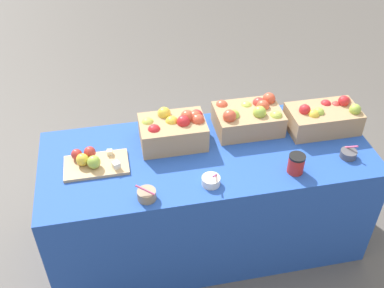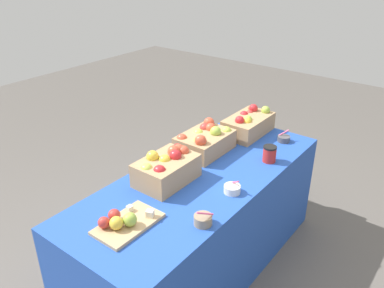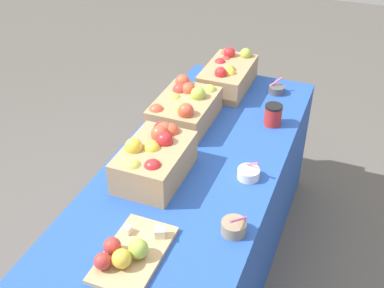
% 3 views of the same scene
% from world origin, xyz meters
% --- Properties ---
extents(ground_plane, '(10.00, 10.00, 0.00)m').
position_xyz_m(ground_plane, '(0.00, 0.00, 0.00)').
color(ground_plane, '#56514C').
extents(table, '(1.90, 0.76, 0.74)m').
position_xyz_m(table, '(0.00, 0.00, 0.37)').
color(table, '#234CAD').
rests_on(table, ground_plane).
extents(apple_crate_left, '(0.42, 0.24, 0.19)m').
position_xyz_m(apple_crate_left, '(0.74, 0.09, 0.82)').
color(apple_crate_left, tan).
rests_on(apple_crate_left, table).
extents(apple_crate_middle, '(0.39, 0.27, 0.19)m').
position_xyz_m(apple_crate_middle, '(0.29, 0.18, 0.82)').
color(apple_crate_middle, tan).
rests_on(apple_crate_middle, table).
extents(apple_crate_right, '(0.38, 0.25, 0.20)m').
position_xyz_m(apple_crate_right, '(-0.17, 0.13, 0.83)').
color(apple_crate_right, tan).
rests_on(apple_crate_right, table).
extents(cutting_board_front, '(0.35, 0.21, 0.09)m').
position_xyz_m(cutting_board_front, '(-0.65, 0.02, 0.77)').
color(cutting_board_front, tan).
rests_on(cutting_board_front, table).
extents(sample_bowl_near, '(0.10, 0.10, 0.10)m').
position_xyz_m(sample_bowl_near, '(-0.38, -0.29, 0.77)').
color(sample_bowl_near, gray).
rests_on(sample_bowl_near, table).
extents(sample_bowl_mid, '(0.10, 0.10, 0.09)m').
position_xyz_m(sample_bowl_mid, '(-0.04, -0.25, 0.76)').
color(sample_bowl_mid, silver).
rests_on(sample_bowl_mid, table).
extents(sample_bowl_far, '(0.09, 0.09, 0.09)m').
position_xyz_m(sample_bowl_far, '(0.77, -0.19, 0.76)').
color(sample_bowl_far, '#4C4C51').
rests_on(sample_bowl_far, table).
extents(coffee_cup, '(0.09, 0.09, 0.11)m').
position_xyz_m(coffee_cup, '(0.43, -0.25, 0.80)').
color(coffee_cup, red).
rests_on(coffee_cup, table).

